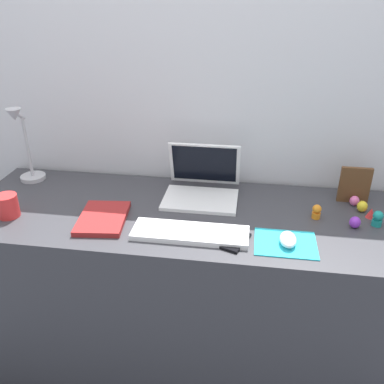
% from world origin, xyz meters
% --- Properties ---
extents(ground_plane, '(6.00, 6.00, 0.00)m').
position_xyz_m(ground_plane, '(0.00, 0.00, 0.00)').
color(ground_plane, '#474C56').
extents(back_wall, '(2.97, 0.05, 1.49)m').
position_xyz_m(back_wall, '(0.00, 0.35, 0.74)').
color(back_wall, silver).
rests_on(back_wall, ground_plane).
extents(desk, '(1.77, 0.61, 0.74)m').
position_xyz_m(desk, '(0.00, 0.00, 0.37)').
color(desk, '#38383D').
rests_on(desk, ground_plane).
extents(laptop, '(0.30, 0.27, 0.21)m').
position_xyz_m(laptop, '(0.03, 0.16, 0.79)').
color(laptop, white).
rests_on(laptop, desk).
extents(keyboard, '(0.41, 0.13, 0.02)m').
position_xyz_m(keyboard, '(0.03, -0.16, 0.75)').
color(keyboard, white).
rests_on(keyboard, desk).
extents(mousepad, '(0.21, 0.17, 0.00)m').
position_xyz_m(mousepad, '(0.36, -0.17, 0.74)').
color(mousepad, '#28B7CC').
rests_on(mousepad, desk).
extents(mouse, '(0.06, 0.10, 0.03)m').
position_xyz_m(mouse, '(0.37, -0.17, 0.76)').
color(mouse, white).
rests_on(mouse, mousepad).
extents(cell_phone, '(0.11, 0.14, 0.01)m').
position_xyz_m(cell_phone, '(0.19, -0.18, 0.74)').
color(cell_phone, black).
rests_on(cell_phone, desk).
extents(desk_lamp, '(0.11, 0.14, 0.34)m').
position_xyz_m(desk_lamp, '(-0.75, 0.18, 0.90)').
color(desk_lamp, '#B7B7BC').
rests_on(desk_lamp, desk).
extents(notebook_pad, '(0.20, 0.26, 0.02)m').
position_xyz_m(notebook_pad, '(-0.31, -0.11, 0.75)').
color(notebook_pad, maroon).
rests_on(notebook_pad, desk).
extents(picture_frame, '(0.12, 0.02, 0.15)m').
position_xyz_m(picture_frame, '(0.64, 0.19, 0.81)').
color(picture_frame, brown).
rests_on(picture_frame, desk).
extents(coffee_mug, '(0.08, 0.08, 0.09)m').
position_xyz_m(coffee_mug, '(-0.67, -0.13, 0.78)').
color(coffee_mug, red).
rests_on(coffee_mug, desk).
extents(toy_figurine_teal, '(0.04, 0.04, 0.06)m').
position_xyz_m(toy_figurine_teal, '(0.70, 0.01, 0.77)').
color(toy_figurine_teal, teal).
rests_on(toy_figurine_teal, desk).
extents(toy_figurine_red, '(0.04, 0.04, 0.04)m').
position_xyz_m(toy_figurine_red, '(0.69, 0.07, 0.76)').
color(toy_figurine_red, red).
rests_on(toy_figurine_red, desk).
extents(toy_figurine_pink, '(0.04, 0.04, 0.04)m').
position_xyz_m(toy_figurine_pink, '(0.65, 0.16, 0.76)').
color(toy_figurine_pink, pink).
rests_on(toy_figurine_pink, desk).
extents(toy_figurine_orange, '(0.03, 0.03, 0.06)m').
position_xyz_m(toy_figurine_orange, '(0.48, 0.03, 0.77)').
color(toy_figurine_orange, orange).
rests_on(toy_figurine_orange, desk).
extents(toy_figurine_yellow, '(0.04, 0.04, 0.04)m').
position_xyz_m(toy_figurine_yellow, '(0.67, 0.11, 0.76)').
color(toy_figurine_yellow, yellow).
rests_on(toy_figurine_yellow, desk).
extents(toy_figurine_purple, '(0.04, 0.04, 0.04)m').
position_xyz_m(toy_figurine_purple, '(0.61, -0.02, 0.76)').
color(toy_figurine_purple, purple).
rests_on(toy_figurine_purple, desk).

